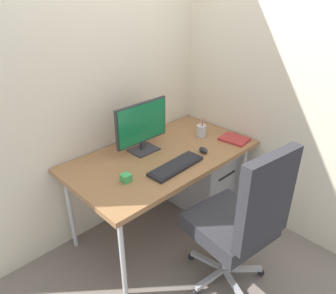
% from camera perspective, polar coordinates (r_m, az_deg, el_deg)
% --- Properties ---
extents(ground_plane, '(8.00, 8.00, 0.00)m').
position_cam_1_polar(ground_plane, '(2.92, -0.88, -14.00)').
color(ground_plane, slate).
extents(wall_back, '(2.96, 0.04, 2.80)m').
position_cam_1_polar(wall_back, '(2.59, -8.11, 15.32)').
color(wall_back, beige).
rests_on(wall_back, ground_plane).
extents(wall_side_right, '(0.04, 2.28, 2.80)m').
position_cam_1_polar(wall_side_right, '(2.72, 14.60, 15.33)').
color(wall_side_right, beige).
rests_on(wall_side_right, ground_plane).
extents(desk, '(1.50, 0.82, 0.73)m').
position_cam_1_polar(desk, '(2.52, -0.99, -2.17)').
color(desk, '#996B42').
rests_on(desk, ground_plane).
extents(office_chair, '(0.57, 0.60, 1.13)m').
position_cam_1_polar(office_chair, '(2.12, 13.04, -12.55)').
color(office_chair, black).
rests_on(office_chair, ground_plane).
extents(filing_cabinet, '(0.45, 0.52, 0.61)m').
position_cam_1_polar(filing_cabinet, '(3.03, 6.42, -5.19)').
color(filing_cabinet, '#9EA0A5').
rests_on(filing_cabinet, ground_plane).
extents(monitor, '(0.49, 0.17, 0.40)m').
position_cam_1_polar(monitor, '(2.47, -4.69, 3.88)').
color(monitor, '#333338').
rests_on(monitor, desk).
extents(keyboard, '(0.47, 0.17, 0.03)m').
position_cam_1_polar(keyboard, '(2.31, 1.45, -3.43)').
color(keyboard, black).
rests_on(keyboard, desk).
extents(mouse, '(0.08, 0.10, 0.04)m').
position_cam_1_polar(mouse, '(2.53, 6.38, -0.55)').
color(mouse, black).
rests_on(mouse, desk).
extents(pen_holder, '(0.09, 0.09, 0.19)m').
position_cam_1_polar(pen_holder, '(2.79, 6.02, 2.96)').
color(pen_holder, silver).
rests_on(pen_holder, desk).
extents(notebook, '(0.20, 0.25, 0.02)m').
position_cam_1_polar(notebook, '(2.77, 11.83, 1.40)').
color(notebook, '#B23333').
rests_on(notebook, desk).
extents(desk_clamp_accessory, '(0.06, 0.06, 0.05)m').
position_cam_1_polar(desk_clamp_accessory, '(2.17, -7.58, -5.51)').
color(desk_clamp_accessory, '#3FAD59').
rests_on(desk_clamp_accessory, desk).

